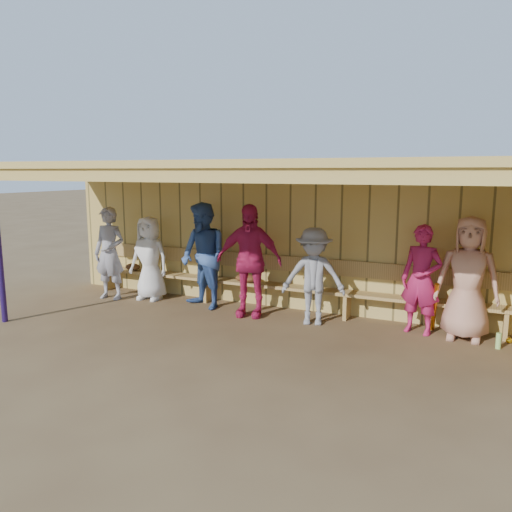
% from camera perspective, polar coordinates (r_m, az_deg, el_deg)
% --- Properties ---
extents(ground, '(90.00, 90.00, 0.00)m').
position_cam_1_polar(ground, '(7.77, -1.10, -8.05)').
color(ground, brown).
rests_on(ground, ground).
extents(player_a, '(0.66, 0.46, 1.72)m').
position_cam_1_polar(player_a, '(9.65, -16.39, 0.30)').
color(player_a, '#939198').
rests_on(player_a, ground).
extents(player_b, '(0.80, 0.55, 1.55)m').
position_cam_1_polar(player_b, '(9.43, -12.08, -0.24)').
color(player_b, silver).
rests_on(player_b, ground).
extents(player_c, '(1.09, 0.99, 1.84)m').
position_cam_1_polar(player_c, '(8.66, -6.01, 0.02)').
color(player_c, '#365696').
rests_on(player_c, ground).
extents(player_d, '(1.15, 0.64, 1.85)m').
position_cam_1_polar(player_d, '(8.14, -0.81, -0.53)').
color(player_d, '#BB1E50').
rests_on(player_d, ground).
extents(player_e, '(1.09, 0.79, 1.52)m').
position_cam_1_polar(player_e, '(7.77, 6.60, -2.33)').
color(player_e, gray).
rests_on(player_e, ground).
extents(player_g, '(0.66, 0.50, 1.61)m').
position_cam_1_polar(player_g, '(7.66, 18.36, -2.58)').
color(player_g, '#AD1B4F').
rests_on(player_g, ground).
extents(player_h, '(0.86, 0.57, 1.76)m').
position_cam_1_polar(player_h, '(7.60, 23.03, -2.37)').
color(player_h, tan).
rests_on(player_h, ground).
extents(dugout_structure, '(8.80, 3.20, 2.50)m').
position_cam_1_polar(dugout_structure, '(7.90, 3.60, 4.78)').
color(dugout_structure, tan).
rests_on(dugout_structure, ground).
extents(bench, '(7.60, 0.34, 0.93)m').
position_cam_1_polar(bench, '(8.62, 2.16, -2.65)').
color(bench, tan).
rests_on(bench, ground).
extents(dugout_equipment, '(6.81, 0.62, 0.80)m').
position_cam_1_polar(dugout_equipment, '(8.73, -1.41, -2.74)').
color(dugout_equipment, orange).
rests_on(dugout_equipment, ground).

